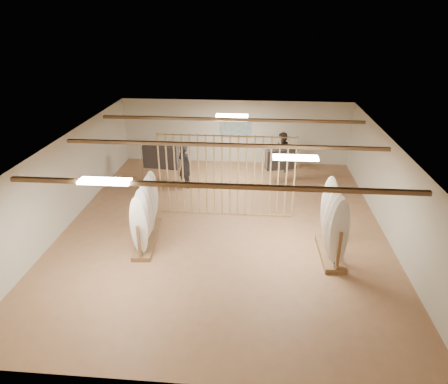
# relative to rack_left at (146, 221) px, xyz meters

# --- Properties ---
(floor) EXTENTS (12.00, 12.00, 0.00)m
(floor) POSITION_rel_rack_left_xyz_m (2.21, 1.06, -0.65)
(floor) COLOR #A87751
(floor) RESTS_ON ground
(ceiling) EXTENTS (12.00, 12.00, 0.00)m
(ceiling) POSITION_rel_rack_left_xyz_m (2.21, 1.06, 2.15)
(ceiling) COLOR gray
(ceiling) RESTS_ON ground
(wall_back) EXTENTS (12.00, 0.00, 12.00)m
(wall_back) POSITION_rel_rack_left_xyz_m (2.21, 7.06, 0.75)
(wall_back) COLOR beige
(wall_back) RESTS_ON ground
(wall_front) EXTENTS (12.00, 0.00, 12.00)m
(wall_front) POSITION_rel_rack_left_xyz_m (2.21, -4.94, 0.75)
(wall_front) COLOR beige
(wall_front) RESTS_ON ground
(wall_left) EXTENTS (0.00, 12.00, 12.00)m
(wall_left) POSITION_rel_rack_left_xyz_m (-2.79, 1.06, 0.75)
(wall_left) COLOR beige
(wall_left) RESTS_ON ground
(wall_right) EXTENTS (0.00, 12.00, 12.00)m
(wall_right) POSITION_rel_rack_left_xyz_m (7.21, 1.06, 0.75)
(wall_right) COLOR beige
(wall_right) RESTS_ON ground
(ceiling_slats) EXTENTS (9.50, 6.12, 0.10)m
(ceiling_slats) POSITION_rel_rack_left_xyz_m (2.21, 1.06, 2.07)
(ceiling_slats) COLOR brown
(ceiling_slats) RESTS_ON ground
(light_panels) EXTENTS (1.20, 0.35, 0.06)m
(light_panels) POSITION_rel_rack_left_xyz_m (2.21, 1.06, 2.09)
(light_panels) COLOR white
(light_panels) RESTS_ON ground
(bamboo_partition) EXTENTS (4.45, 0.05, 2.78)m
(bamboo_partition) POSITION_rel_rack_left_xyz_m (2.21, 1.86, 0.75)
(bamboo_partition) COLOR tan
(bamboo_partition) RESTS_ON ground
(poster) EXTENTS (1.40, 0.03, 0.90)m
(poster) POSITION_rel_rack_left_xyz_m (2.21, 7.04, 0.95)
(poster) COLOR teal
(poster) RESTS_ON ground
(rack_left) EXTENTS (0.71, 2.38, 1.89)m
(rack_left) POSITION_rel_rack_left_xyz_m (0.00, 0.00, 0.00)
(rack_left) COLOR brown
(rack_left) RESTS_ON floor
(rack_right) EXTENTS (0.62, 1.79, 2.07)m
(rack_right) POSITION_rel_rack_left_xyz_m (5.33, -0.39, 0.05)
(rack_right) COLOR brown
(rack_right) RESTS_ON floor
(clothing_rack_a) EXTENTS (1.50, 0.55, 1.61)m
(clothing_rack_a) POSITION_rel_rack_left_xyz_m (-0.58, 4.53, 0.40)
(clothing_rack_a) COLOR silver
(clothing_rack_a) RESTS_ON floor
(clothing_rack_b) EXTENTS (1.27, 0.68, 1.42)m
(clothing_rack_b) POSITION_rel_rack_left_xyz_m (4.15, 5.00, 0.28)
(clothing_rack_b) COLOR silver
(clothing_rack_b) RESTS_ON floor
(shopper_a) EXTENTS (0.87, 0.83, 1.97)m
(shopper_a) POSITION_rel_rack_left_xyz_m (0.44, 4.08, 0.34)
(shopper_a) COLOR black
(shopper_a) RESTS_ON floor
(shopper_b) EXTENTS (1.17, 1.17, 1.92)m
(shopper_b) POSITION_rel_rack_left_xyz_m (4.28, 6.06, 0.31)
(shopper_b) COLOR #322C26
(shopper_b) RESTS_ON floor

